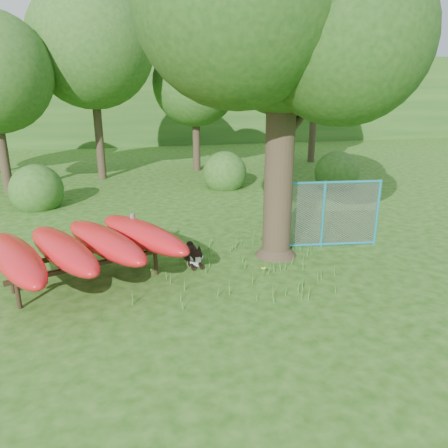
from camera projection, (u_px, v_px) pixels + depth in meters
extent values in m
plane|color=#1F4B0F|center=(227.00, 286.00, 9.32)|extent=(80.00, 80.00, 0.00)
cylinder|color=#33281B|center=(280.00, 147.00, 10.18)|extent=(0.85, 0.85, 5.42)
cone|color=#33281B|center=(276.00, 245.00, 10.93)|extent=(1.28, 1.28, 0.54)
sphere|color=#1B4313|center=(320.00, 27.00, 10.57)|extent=(3.90, 3.90, 3.90)
sphere|color=#1B4313|center=(238.00, 0.00, 8.28)|extent=(4.12, 4.12, 4.12)
sphere|color=#1B4313|center=(345.00, 38.00, 8.63)|extent=(3.47, 3.47, 3.47)
cylinder|color=#33281B|center=(304.00, 113.00, 10.23)|extent=(1.36, 1.05, 1.15)
cylinder|color=#33281B|center=(256.00, 94.00, 9.74)|extent=(1.28, 0.49, 1.11)
cylinder|color=#62574A|center=(134.00, 238.00, 10.37)|extent=(0.15, 0.15, 1.23)
cylinder|color=#62574A|center=(133.00, 221.00, 10.24)|extent=(0.33, 0.19, 0.07)
cylinder|color=black|center=(18.00, 295.00, 8.31)|extent=(0.11, 0.11, 0.55)
cylinder|color=black|center=(156.00, 263.00, 9.79)|extent=(0.11, 0.11, 0.55)
cylinder|color=black|center=(12.00, 281.00, 8.92)|extent=(0.11, 0.11, 0.55)
cylinder|color=black|center=(142.00, 253.00, 10.40)|extent=(0.11, 0.11, 0.55)
cube|color=black|center=(91.00, 265.00, 8.96)|extent=(3.12, 1.22, 0.09)
cube|color=black|center=(81.00, 253.00, 9.57)|extent=(3.12, 1.22, 0.09)
ellipsoid|color=red|center=(16.00, 258.00, 8.49)|extent=(2.05, 3.32, 0.53)
ellipsoid|color=red|center=(63.00, 250.00, 8.94)|extent=(2.14, 3.29, 0.53)
ellipsoid|color=red|center=(105.00, 241.00, 9.40)|extent=(2.23, 3.26, 0.53)
ellipsoid|color=red|center=(143.00, 234.00, 9.85)|extent=(2.32, 3.23, 0.53)
cube|color=black|center=(191.00, 255.00, 10.64)|extent=(0.35, 0.80, 0.27)
cube|color=silver|center=(195.00, 260.00, 10.34)|extent=(0.26, 0.17, 0.25)
sphere|color=black|center=(196.00, 255.00, 10.09)|extent=(0.29, 0.29, 0.29)
cube|color=silver|center=(198.00, 259.00, 9.98)|extent=(0.12, 0.16, 0.10)
sphere|color=silver|center=(193.00, 258.00, 10.05)|extent=(0.13, 0.13, 0.13)
sphere|color=silver|center=(200.00, 257.00, 10.10)|extent=(0.13, 0.13, 0.13)
cone|color=black|center=(192.00, 249.00, 10.06)|extent=(0.12, 0.13, 0.14)
cone|color=black|center=(199.00, 248.00, 10.10)|extent=(0.13, 0.14, 0.14)
cylinder|color=black|center=(192.00, 266.00, 10.18)|extent=(0.10, 0.34, 0.08)
cylinder|color=black|center=(200.00, 265.00, 10.23)|extent=(0.10, 0.34, 0.08)
sphere|color=black|center=(190.00, 245.00, 11.01)|extent=(0.18, 0.18, 0.18)
torus|color=#1843BA|center=(196.00, 256.00, 10.19)|extent=(0.29, 0.10, 0.28)
cylinder|color=#29A2C2|center=(267.00, 216.00, 11.16)|extent=(0.09, 0.09, 1.76)
cylinder|color=#29A2C2|center=(323.00, 214.00, 11.32)|extent=(0.09, 0.09, 1.76)
cylinder|color=#29A2C2|center=(377.00, 213.00, 11.47)|extent=(0.09, 0.09, 1.76)
cylinder|color=#29A2C2|center=(325.00, 183.00, 11.06)|extent=(2.93, 0.40, 0.07)
cylinder|color=#29A2C2|center=(321.00, 244.00, 11.57)|extent=(2.93, 0.40, 0.07)
plane|color=gray|center=(323.00, 214.00, 11.32)|extent=(2.92, 0.33, 2.94)
cylinder|color=#3E7B28|center=(263.00, 272.00, 9.75)|extent=(0.02, 0.02, 0.20)
sphere|color=yellow|center=(263.00, 268.00, 9.72)|extent=(0.04, 0.04, 0.04)
sphere|color=yellow|center=(265.00, 268.00, 9.73)|extent=(0.04, 0.04, 0.04)
sphere|color=yellow|center=(262.00, 268.00, 9.75)|extent=(0.04, 0.04, 0.04)
sphere|color=yellow|center=(264.00, 269.00, 9.69)|extent=(0.04, 0.04, 0.04)
sphere|color=yellow|center=(262.00, 268.00, 9.70)|extent=(0.04, 0.04, 0.04)
cylinder|color=#33281B|center=(1.00, 139.00, 16.58)|extent=(0.36, 0.36, 4.20)
cylinder|color=#33281B|center=(98.00, 119.00, 19.01)|extent=(0.36, 0.36, 5.25)
sphere|color=#26531B|center=(91.00, 45.00, 18.08)|extent=(5.20, 5.20, 5.20)
cylinder|color=#33281B|center=(196.00, 131.00, 21.10)|extent=(0.36, 0.36, 3.85)
sphere|color=#26531B|center=(195.00, 83.00, 20.42)|extent=(4.00, 4.00, 4.00)
cylinder|color=#33281B|center=(279.00, 123.00, 19.84)|extent=(0.36, 0.36, 4.76)
sphere|color=#26531B|center=(282.00, 60.00, 19.00)|extent=(4.80, 4.80, 4.80)
cylinder|color=#33281B|center=(313.00, 116.00, 23.23)|extent=(0.36, 0.36, 4.90)
sphere|color=#26531B|center=(317.00, 60.00, 22.37)|extent=(4.60, 4.60, 4.60)
sphere|color=#26531B|center=(39.00, 207.00, 15.22)|extent=(1.80, 1.80, 1.80)
sphere|color=#26531B|center=(336.00, 187.00, 18.11)|extent=(1.80, 1.80, 1.80)
sphere|color=#26531B|center=(225.00, 187.00, 18.09)|extent=(1.80, 1.80, 1.80)
cube|color=#26531B|center=(146.00, 98.00, 34.37)|extent=(80.00, 12.00, 6.00)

